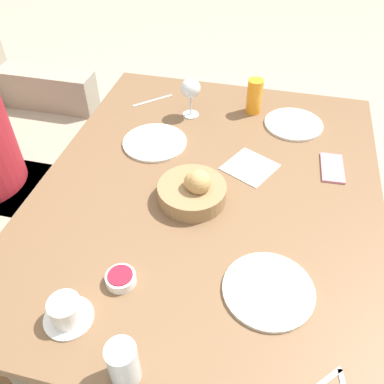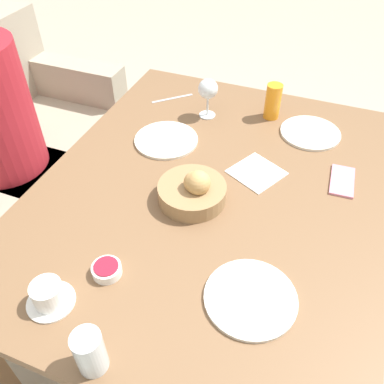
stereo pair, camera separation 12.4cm
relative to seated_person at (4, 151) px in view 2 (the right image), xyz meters
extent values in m
plane|color=#A89E89|center=(-0.12, -1.00, -0.50)|extent=(10.00, 10.00, 0.00)
cube|color=brown|center=(-0.12, -1.00, 0.19)|extent=(1.36, 1.08, 0.03)
cube|color=brown|center=(0.51, -1.50, -0.16)|extent=(0.06, 0.06, 0.67)
cube|color=brown|center=(0.51, -0.51, -0.16)|extent=(0.06, 0.06, 0.67)
cube|color=#9E937F|center=(0.63, 0.11, -0.18)|extent=(0.14, 0.70, 0.63)
cube|color=#23232D|center=(0.00, 0.00, -0.28)|extent=(0.34, 0.46, 0.43)
cylinder|color=#99754C|center=(-0.18, -0.97, 0.24)|extent=(0.21, 0.21, 0.05)
sphere|color=tan|center=(-0.18, -0.98, 0.29)|extent=(0.06, 0.06, 0.06)
sphere|color=tan|center=(-0.19, -0.98, 0.29)|extent=(0.07, 0.07, 0.07)
sphere|color=tan|center=(-0.19, -0.99, 0.29)|extent=(0.08, 0.08, 0.08)
cylinder|color=silver|center=(-0.46, -1.23, 0.22)|extent=(0.23, 0.23, 0.01)
cylinder|color=silver|center=(0.30, -1.25, 0.22)|extent=(0.22, 0.22, 0.01)
cylinder|color=silver|center=(0.07, -0.77, 0.22)|extent=(0.23, 0.23, 0.01)
cylinder|color=orange|center=(0.36, -1.08, 0.28)|extent=(0.06, 0.06, 0.14)
cylinder|color=silver|center=(-0.74, -0.96, 0.27)|extent=(0.07, 0.07, 0.12)
cylinder|color=silver|center=(0.28, -0.85, 0.21)|extent=(0.06, 0.06, 0.00)
cylinder|color=silver|center=(0.28, -0.85, 0.25)|extent=(0.01, 0.01, 0.07)
sphere|color=silver|center=(0.28, -0.85, 0.33)|extent=(0.08, 0.08, 0.08)
cylinder|color=white|center=(-0.65, -0.78, 0.22)|extent=(0.12, 0.12, 0.01)
cylinder|color=white|center=(-0.65, -0.78, 0.25)|extent=(0.08, 0.08, 0.06)
cylinder|color=white|center=(-0.52, -0.86, 0.23)|extent=(0.08, 0.08, 0.03)
cylinder|color=#A3192D|center=(-0.52, -0.86, 0.24)|extent=(0.06, 0.06, 0.00)
cube|color=#B7B7BC|center=(0.35, -0.67, 0.21)|extent=(0.13, 0.14, 0.00)
cube|color=white|center=(0.01, -1.12, 0.21)|extent=(0.20, 0.20, 0.00)
cube|color=pink|center=(0.07, -1.39, 0.22)|extent=(0.15, 0.08, 0.01)
camera|label=1|loc=(-1.07, -1.18, 1.09)|focal=38.00mm
camera|label=2|loc=(-1.03, -1.30, 1.09)|focal=38.00mm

